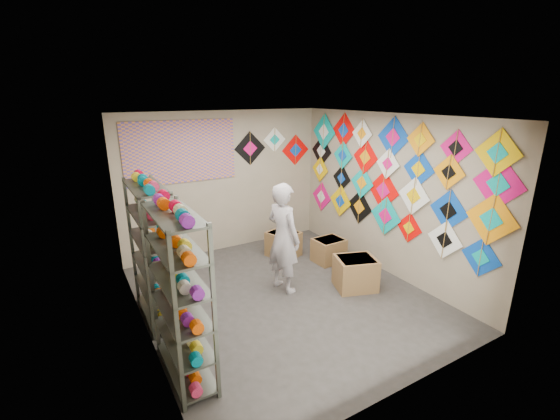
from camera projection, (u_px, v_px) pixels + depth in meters
ground at (284, 296)px, 5.76m from camera, size 4.50×4.50×0.00m
room_walls at (285, 193)px, 5.27m from camera, size 4.50×4.50×4.50m
shelf_rack_front at (180, 297)px, 3.92m from camera, size 0.40×1.10×1.90m
shelf_rack_back at (153, 253)px, 4.99m from camera, size 0.40×1.10×1.90m
string_spools at (164, 265)px, 4.43m from camera, size 0.12×2.36×0.12m
kite_wall_display at (386, 178)px, 6.23m from camera, size 0.06×4.37×2.08m
back_wall_kites at (273, 147)px, 7.54m from camera, size 1.70×0.02×0.82m
poster at (181, 152)px, 6.62m from camera, size 2.00×0.01×1.10m
shopkeeper at (283, 238)px, 5.74m from camera, size 0.81×0.68×1.74m
carton_a at (355, 273)px, 5.95m from camera, size 0.75×0.68×0.51m
carton_b at (329, 250)px, 6.91m from camera, size 0.55×0.46×0.44m
carton_c at (283, 244)px, 7.16m from camera, size 0.65×0.68×0.47m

